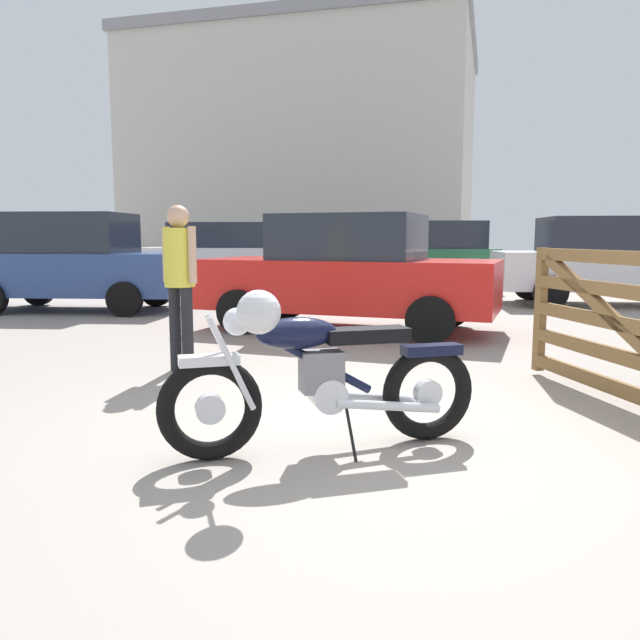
{
  "coord_description": "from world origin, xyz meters",
  "views": [
    {
      "loc": [
        0.31,
        -4.18,
        1.35
      ],
      "look_at": [
        -0.54,
        0.95,
        0.66
      ],
      "focal_mm": 35.14,
      "sensor_mm": 36.0,
      "label": 1
    }
  ],
  "objects_px": {
    "pale_sedan_back": "(230,252)",
    "white_estate_far": "(72,261)",
    "dark_sedan_left": "(349,273)",
    "bystander": "(180,271)",
    "vintage_motorcycle": "(317,375)",
    "red_hatchback_near": "(624,258)",
    "blue_hatchback_right": "(404,253)",
    "silver_sedan_mid": "(340,251)"
  },
  "relations": [
    {
      "from": "dark_sedan_left",
      "to": "pale_sedan_back",
      "type": "height_order",
      "value": "pale_sedan_back"
    },
    {
      "from": "bystander",
      "to": "pale_sedan_back",
      "type": "height_order",
      "value": "pale_sedan_back"
    },
    {
      "from": "vintage_motorcycle",
      "to": "blue_hatchback_right",
      "type": "xyz_separation_m",
      "value": [
        0.13,
        12.28,
        0.45
      ]
    },
    {
      "from": "red_hatchback_near",
      "to": "dark_sedan_left",
      "type": "bearing_deg",
      "value": 36.71
    },
    {
      "from": "pale_sedan_back",
      "to": "vintage_motorcycle",
      "type": "bearing_deg",
      "value": 102.6
    },
    {
      "from": "dark_sedan_left",
      "to": "red_hatchback_near",
      "type": "bearing_deg",
      "value": -129.13
    },
    {
      "from": "vintage_motorcycle",
      "to": "white_estate_far",
      "type": "relative_size",
      "value": 0.48
    },
    {
      "from": "bystander",
      "to": "silver_sedan_mid",
      "type": "relative_size",
      "value": 0.41
    },
    {
      "from": "bystander",
      "to": "pale_sedan_back",
      "type": "bearing_deg",
      "value": 41.82
    },
    {
      "from": "bystander",
      "to": "silver_sedan_mid",
      "type": "distance_m",
      "value": 13.38
    },
    {
      "from": "dark_sedan_left",
      "to": "pale_sedan_back",
      "type": "distance_m",
      "value": 8.82
    },
    {
      "from": "blue_hatchback_right",
      "to": "red_hatchback_near",
      "type": "distance_m",
      "value": 5.24
    },
    {
      "from": "bystander",
      "to": "blue_hatchback_right",
      "type": "xyz_separation_m",
      "value": [
        1.88,
        10.17,
        -0.08
      ]
    },
    {
      "from": "vintage_motorcycle",
      "to": "dark_sedan_left",
      "type": "distance_m",
      "value": 5.27
    },
    {
      "from": "vintage_motorcycle",
      "to": "dark_sedan_left",
      "type": "relative_size",
      "value": 0.43
    },
    {
      "from": "vintage_motorcycle",
      "to": "dark_sedan_left",
      "type": "bearing_deg",
      "value": -110.51
    },
    {
      "from": "bystander",
      "to": "red_hatchback_near",
      "type": "height_order",
      "value": "red_hatchback_near"
    },
    {
      "from": "red_hatchback_near",
      "to": "silver_sedan_mid",
      "type": "distance_m",
      "value": 8.86
    },
    {
      "from": "vintage_motorcycle",
      "to": "red_hatchback_near",
      "type": "bearing_deg",
      "value": -140.88
    },
    {
      "from": "blue_hatchback_right",
      "to": "bystander",
      "type": "bearing_deg",
      "value": 72.48
    },
    {
      "from": "red_hatchback_near",
      "to": "silver_sedan_mid",
      "type": "height_order",
      "value": "silver_sedan_mid"
    },
    {
      "from": "vintage_motorcycle",
      "to": "white_estate_far",
      "type": "xyz_separation_m",
      "value": [
        -5.73,
        6.81,
        0.43
      ]
    },
    {
      "from": "vintage_motorcycle",
      "to": "silver_sedan_mid",
      "type": "bearing_deg",
      "value": -108.08
    },
    {
      "from": "bystander",
      "to": "pale_sedan_back",
      "type": "relative_size",
      "value": 0.34
    },
    {
      "from": "vintage_motorcycle",
      "to": "silver_sedan_mid",
      "type": "xyz_separation_m",
      "value": [
        -1.93,
        15.49,
        0.43
      ]
    },
    {
      "from": "bystander",
      "to": "pale_sedan_back",
      "type": "xyz_separation_m",
      "value": [
        -2.93,
        10.86,
        -0.08
      ]
    },
    {
      "from": "red_hatchback_near",
      "to": "white_estate_far",
      "type": "distance_m",
      "value": 10.61
    },
    {
      "from": "dark_sedan_left",
      "to": "silver_sedan_mid",
      "type": "height_order",
      "value": "silver_sedan_mid"
    },
    {
      "from": "blue_hatchback_right",
      "to": "vintage_motorcycle",
      "type": "bearing_deg",
      "value": 82.33
    },
    {
      "from": "bystander",
      "to": "pale_sedan_back",
      "type": "distance_m",
      "value": 11.25
    },
    {
      "from": "pale_sedan_back",
      "to": "white_estate_far",
      "type": "relative_size",
      "value": 1.21
    },
    {
      "from": "pale_sedan_back",
      "to": "silver_sedan_mid",
      "type": "xyz_separation_m",
      "value": [
        2.74,
        2.52,
        -0.02
      ]
    },
    {
      "from": "dark_sedan_left",
      "to": "vintage_motorcycle",
      "type": "bearing_deg",
      "value": 105.3
    },
    {
      "from": "dark_sedan_left",
      "to": "pale_sedan_back",
      "type": "xyz_separation_m",
      "value": [
        -4.24,
        7.73,
        0.1
      ]
    },
    {
      "from": "vintage_motorcycle",
      "to": "silver_sedan_mid",
      "type": "distance_m",
      "value": 15.61
    },
    {
      "from": "vintage_motorcycle",
      "to": "bystander",
      "type": "distance_m",
      "value": 2.79
    },
    {
      "from": "vintage_motorcycle",
      "to": "red_hatchback_near",
      "type": "distance_m",
      "value": 10.49
    },
    {
      "from": "pale_sedan_back",
      "to": "silver_sedan_mid",
      "type": "distance_m",
      "value": 3.72
    },
    {
      "from": "bystander",
      "to": "dark_sedan_left",
      "type": "distance_m",
      "value": 3.4
    },
    {
      "from": "dark_sedan_left",
      "to": "blue_hatchback_right",
      "type": "bearing_deg",
      "value": -83.97
    },
    {
      "from": "vintage_motorcycle",
      "to": "bystander",
      "type": "bearing_deg",
      "value": -75.56
    },
    {
      "from": "blue_hatchback_right",
      "to": "pale_sedan_back",
      "type": "height_order",
      "value": "same"
    }
  ]
}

